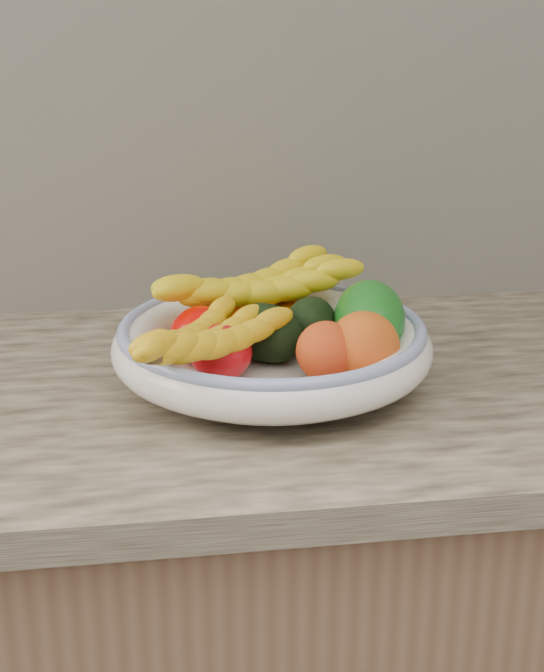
{
  "coord_description": "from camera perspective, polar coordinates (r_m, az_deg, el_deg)",
  "views": [
    {
      "loc": [
        -0.15,
        0.6,
        1.35
      ],
      "look_at": [
        0.0,
        1.66,
        0.96
      ],
      "focal_mm": 50.0,
      "sensor_mm": 36.0,
      "label": 1
    }
  ],
  "objects": [
    {
      "name": "peach_front",
      "position": [
        1.07,
        3.32,
        -0.93
      ],
      "size": [
        0.09,
        0.09,
        0.07
      ],
      "primitive_type": "ellipsoid",
      "rotation": [
        0.0,
        0.0,
        0.41
      ],
      "color": "orange",
      "rests_on": "fruit_bowl"
    },
    {
      "name": "clementine_back_mid",
      "position": [
        1.2,
        -0.19,
        0.82
      ],
      "size": [
        0.06,
        0.06,
        0.05
      ],
      "primitive_type": "ellipsoid",
      "rotation": [
        0.0,
        0.0,
        -0.1
      ],
      "color": "#FF6705",
      "rests_on": "fruit_bowl"
    },
    {
      "name": "avocado_center",
      "position": [
        1.13,
        -0.37,
        0.19
      ],
      "size": [
        0.12,
        0.13,
        0.07
      ],
      "primitive_type": "ellipsoid",
      "rotation": [
        0.0,
        0.0,
        0.73
      ],
      "color": "black",
      "rests_on": "fruit_bowl"
    },
    {
      "name": "tomato_near_left",
      "position": [
        1.08,
        -3.14,
        -1.0
      ],
      "size": [
        0.09,
        0.09,
        0.07
      ],
      "primitive_type": "ellipsoid",
      "rotation": [
        0.0,
        0.0,
        0.32
      ],
      "color": "red",
      "rests_on": "fruit_bowl"
    },
    {
      "name": "clementine_back_left",
      "position": [
        1.24,
        -2.51,
        1.41
      ],
      "size": [
        0.07,
        0.07,
        0.05
      ],
      "primitive_type": "ellipsoid",
      "rotation": [
        0.0,
        0.0,
        -0.27
      ],
      "color": "orange",
      "rests_on": "fruit_bowl"
    },
    {
      "name": "banana_bunch_back",
      "position": [
        1.21,
        -1.08,
        2.63
      ],
      "size": [
        0.32,
        0.22,
        0.09
      ],
      "primitive_type": null,
      "rotation": [
        0.0,
        0.0,
        0.4
      ],
      "color": "yellow",
      "rests_on": "fruit_bowl"
    },
    {
      "name": "green_mango",
      "position": [
        1.15,
        5.95,
        1.05
      ],
      "size": [
        0.12,
        0.14,
        0.12
      ],
      "primitive_type": "ellipsoid",
      "rotation": [
        0.0,
        0.31,
        -0.09
      ],
      "color": "#105913",
      "rests_on": "fruit_bowl"
    },
    {
      "name": "tomato_left",
      "position": [
        1.14,
        -4.27,
        0.05
      ],
      "size": [
        0.09,
        0.09,
        0.07
      ],
      "primitive_type": "ellipsoid",
      "rotation": [
        0.0,
        0.0,
        0.18
      ],
      "color": "#C50400",
      "rests_on": "fruit_bowl"
    },
    {
      "name": "clementine_back_right",
      "position": [
        1.23,
        0.92,
        1.34
      ],
      "size": [
        0.05,
        0.05,
        0.05
      ],
      "primitive_type": "ellipsoid",
      "rotation": [
        0.0,
        0.0,
        -0.07
      ],
      "color": "#DA5804",
      "rests_on": "fruit_bowl"
    },
    {
      "name": "banana_bunch_front",
      "position": [
        1.05,
        -4.16,
        -0.54
      ],
      "size": [
        0.24,
        0.26,
        0.07
      ],
      "primitive_type": null,
      "rotation": [
        0.0,
        0.0,
        0.88
      ],
      "color": "yellow",
      "rests_on": "fruit_bowl"
    },
    {
      "name": "clementine_extra",
      "position": [
        1.21,
        -0.95,
        1.04
      ],
      "size": [
        0.05,
        0.05,
        0.05
      ],
      "primitive_type": "ellipsoid",
      "color": "#F26005",
      "rests_on": "fruit_bowl"
    },
    {
      "name": "avocado_right",
      "position": [
        1.17,
        2.41,
        0.8
      ],
      "size": [
        0.08,
        0.1,
        0.06
      ],
      "primitive_type": "ellipsoid",
      "rotation": [
        0.0,
        0.0,
        -0.23
      ],
      "color": "black",
      "rests_on": "fruit_bowl"
    },
    {
      "name": "peach_right",
      "position": [
        1.08,
        5.6,
        -0.68
      ],
      "size": [
        0.1,
        0.1,
        0.08
      ],
      "primitive_type": "ellipsoid",
      "rotation": [
        0.0,
        0.0,
        -0.24
      ],
      "color": "orange",
      "rests_on": "fruit_bowl"
    },
    {
      "name": "kitchen_counter",
      "position": [
        1.41,
        -0.15,
        -19.0
      ],
      "size": [
        2.44,
        0.66,
        1.4
      ],
      "color": "brown",
      "rests_on": "ground"
    },
    {
      "name": "fruit_bowl",
      "position": [
        1.14,
        0.0,
        -0.54
      ],
      "size": [
        0.39,
        0.39,
        0.08
      ],
      "color": "white",
      "rests_on": "kitchen_counter"
    }
  ]
}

